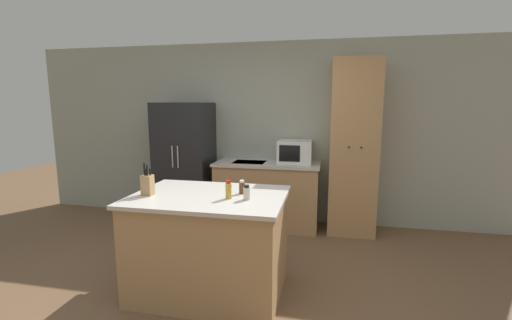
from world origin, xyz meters
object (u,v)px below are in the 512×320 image
Objects in this scene: spice_bottle_short_red at (242,187)px; spice_bottle_tall_dark at (247,193)px; refrigerator at (185,163)px; microwave at (295,152)px; spice_bottle_amber_oil at (229,190)px; pantry_cabinet at (353,148)px; knife_block at (147,184)px.

spice_bottle_tall_dark is at bearing -64.42° from spice_bottle_short_red.
refrigerator reaches higher than microwave.
pantry_cabinet is at bearing 58.88° from spice_bottle_amber_oil.
spice_bottle_short_red is 0.20m from spice_bottle_amber_oil.
pantry_cabinet reaches higher than refrigerator.
knife_block is 2.26× the size of spice_bottle_tall_dark.
refrigerator is 6.06× the size of knife_block.
refrigerator reaches higher than spice_bottle_short_red.
pantry_cabinet is 7.97× the size of knife_block.
spice_bottle_tall_dark is (0.90, 0.04, -0.04)m from knife_block.
spice_bottle_tall_dark reaches higher than spice_bottle_short_red.
refrigerator is 2.13m from spice_bottle_short_red.
pantry_cabinet is 2.17m from spice_bottle_tall_dark.
microwave is 2.86× the size of spice_bottle_amber_oil.
spice_bottle_short_red is (-0.09, 0.18, -0.00)m from spice_bottle_tall_dark.
knife_block is at bearing -177.11° from spice_bottle_amber_oil.
microwave is at bearing 3.23° from refrigerator.
spice_bottle_short_red is (1.29, -1.70, 0.11)m from refrigerator.
microwave is 2.30m from knife_block.
microwave is at bearing 78.98° from spice_bottle_amber_oil.
microwave is 1.99m from spice_bottle_tall_dark.
refrigerator is at bearing 127.24° from spice_bottle_short_red.
knife_block reaches higher than spice_bottle_short_red.
pantry_cabinet is 2.05m from spice_bottle_short_red.
knife_block is (0.48, -1.92, 0.15)m from refrigerator.
refrigerator reaches higher than spice_bottle_tall_dark.
pantry_cabinet reaches higher than spice_bottle_short_red.
spice_bottle_amber_oil reaches higher than spice_bottle_tall_dark.
knife_block reaches higher than spice_bottle_tall_dark.
spice_bottle_tall_dark is (-1.00, -1.92, -0.17)m from pantry_cabinet.
microwave is at bearing 60.78° from knife_block.
knife_block is 0.84m from spice_bottle_short_red.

